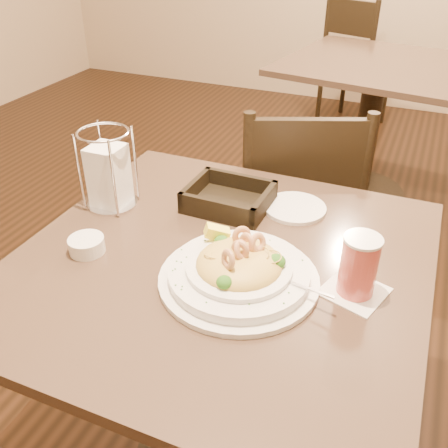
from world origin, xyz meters
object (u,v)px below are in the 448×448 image
at_px(dining_chair_near, 295,216).
at_px(side_plate, 295,208).
at_px(main_table, 221,336).
at_px(napkin_caddy, 109,174).
at_px(butter_ramekin, 87,245).
at_px(background_table, 371,108).
at_px(drink_glass, 359,266).
at_px(pasta_bowl, 239,270).
at_px(bread_basket, 229,200).
at_px(dining_chair_far, 354,60).

distance_m(dining_chair_near, side_plate, 0.49).
xyz_separation_m(main_table, napkin_caddy, (-0.36, 0.11, 0.33)).
bearing_deg(main_table, butter_ramekin, -162.19).
relative_size(background_table, drink_glass, 6.95).
bearing_deg(pasta_bowl, dining_chair_near, 95.01).
relative_size(dining_chair_near, napkin_caddy, 4.45).
bearing_deg(pasta_bowl, bread_basket, 116.32).
bearing_deg(butter_ramekin, background_table, 79.31).
bearing_deg(bread_basket, side_plate, 17.57).
xyz_separation_m(background_table, dining_chair_far, (-0.28, 1.06, -0.03)).
relative_size(background_table, dining_chair_far, 1.10).
height_order(drink_glass, napkin_caddy, napkin_caddy).
bearing_deg(bread_basket, dining_chair_near, 80.70).
height_order(napkin_caddy, side_plate, napkin_caddy).
distance_m(drink_glass, butter_ramekin, 0.60).
bearing_deg(background_table, dining_chair_near, -93.60).
relative_size(dining_chair_near, bread_basket, 4.36).
bearing_deg(side_plate, napkin_caddy, -160.46).
distance_m(dining_chair_far, pasta_bowl, 3.01).
distance_m(dining_chair_near, bread_basket, 0.54).
relative_size(main_table, dining_chair_far, 0.97).
relative_size(pasta_bowl, side_plate, 2.32).
relative_size(dining_chair_far, bread_basket, 4.36).
height_order(dining_chair_far, side_plate, dining_chair_far).
xyz_separation_m(main_table, bread_basket, (-0.07, 0.22, 0.26)).
bearing_deg(dining_chair_far, dining_chair_near, 113.79).
height_order(dining_chair_near, side_plate, dining_chair_near).
relative_size(dining_chair_near, dining_chair_far, 1.00).
bearing_deg(background_table, side_plate, -89.41).
relative_size(pasta_bowl, napkin_caddy, 1.79).
bearing_deg(pasta_bowl, dining_chair_far, 95.14).
relative_size(dining_chair_near, pasta_bowl, 2.48).
distance_m(bread_basket, napkin_caddy, 0.32).
height_order(dining_chair_near, bread_basket, dining_chair_near).
bearing_deg(drink_glass, main_table, -179.80).
xyz_separation_m(dining_chair_near, pasta_bowl, (0.06, -0.73, 0.30)).
distance_m(dining_chair_far, drink_glass, 2.99).
bearing_deg(butter_ramekin, pasta_bowl, 5.49).
xyz_separation_m(dining_chair_near, dining_chair_far, (-0.20, 2.26, 0.00)).
height_order(dining_chair_far, butter_ramekin, dining_chair_far).
xyz_separation_m(drink_glass, bread_basket, (-0.37, 0.22, -0.05)).
bearing_deg(main_table, bread_basket, 107.85).
bearing_deg(bread_basket, drink_glass, -30.67).
xyz_separation_m(background_table, napkin_caddy, (-0.44, -1.75, 0.33)).
xyz_separation_m(dining_chair_far, drink_glass, (0.50, -2.93, 0.33)).
distance_m(side_plate, butter_ramekin, 0.53).
bearing_deg(main_table, dining_chair_far, 93.94).
height_order(background_table, dining_chair_far, dining_chair_far).
xyz_separation_m(bread_basket, side_plate, (0.17, 0.05, -0.02)).
relative_size(dining_chair_near, butter_ramekin, 11.43).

